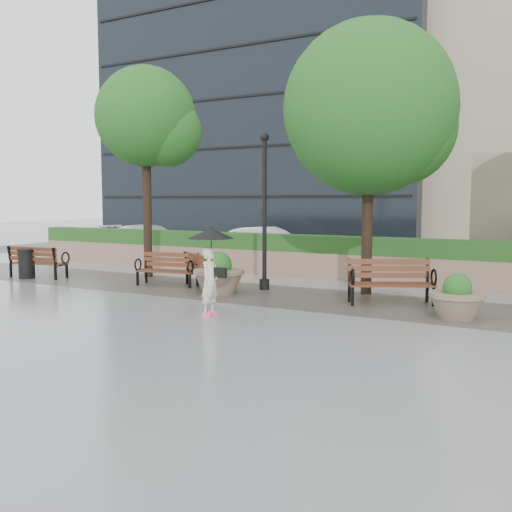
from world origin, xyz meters
The scene contains 18 objects.
ground centered at (0.00, 0.00, 0.00)m, with size 100.00×100.00×0.00m, color gray.
cobble_strip centered at (0.00, 3.00, 0.01)m, with size 28.00×3.20×0.01m, color #383330.
hedge_wall centered at (0.00, 7.00, 0.66)m, with size 24.00×0.80×1.35m.
asphalt_street centered at (0.00, 11.00, 0.00)m, with size 40.00×7.00×0.00m, color black.
bldg_glass centered at (-9.00, 22.00, 12.50)m, with size 20.00×10.00×25.00m, color black.
bench_0 centered at (-7.51, 2.34, 0.30)m, with size 1.98×1.01×1.02m.
bench_1 centered at (-2.77, 2.97, 0.28)m, with size 1.88×1.00×0.96m.
bench_2 centered at (-1.58, 3.17, 0.29)m, with size 1.90×1.62×0.98m.
bench_3 centered at (3.76, 3.20, 0.32)m, with size 2.12×1.63×1.07m.
planter_left centered at (-0.67, 2.48, 0.44)m, with size 1.35×1.35×1.13m.
planter_right centered at (5.45, 2.23, 0.38)m, with size 1.15×1.15×0.96m.
trash_bin centered at (-7.67, 2.02, 0.45)m, with size 0.54×0.54×0.90m, color black.
lamppost centered at (0.04, 3.72, 1.91)m, with size 0.28×0.28×4.32m.
tree_0 centered at (-4.41, 4.34, 5.00)m, with size 3.30×3.18×6.74m.
tree_1 centered at (2.93, 4.41, 4.72)m, with size 4.45×4.45×7.07m.
car_left centered at (-8.87, 9.60, 0.70)m, with size 1.97×4.85×1.41m, color white.
car_right centered at (-3.12, 9.77, 0.71)m, with size 1.50×4.31×1.42m, color white.
pedestrian centered at (0.71, 0.04, 1.15)m, with size 1.03×1.03×1.89m.
Camera 1 is at (7.54, -10.14, 2.48)m, focal length 40.00 mm.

